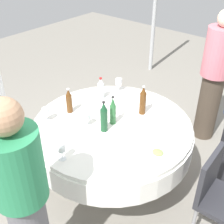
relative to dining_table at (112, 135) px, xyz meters
The scene contains 18 objects.
ground_plane 0.60m from the dining_table, ahead, with size 10.00×10.00×0.00m, color gray.
dining_table is the anchor object (origin of this frame).
bottle_brown_front 0.54m from the dining_table, 14.34° to the left, with size 0.06×0.06×0.27m.
bottle_green_mid 0.28m from the dining_table, 89.03° to the right, with size 0.06×0.06×0.29m.
bottle_clear_north 0.56m from the dining_table, 35.90° to the right, with size 0.07×0.07×0.25m.
bottle_brown_east 0.46m from the dining_table, 109.28° to the right, with size 0.06×0.06×0.31m.
bottle_dark_green_left 0.32m from the dining_table, 95.77° to the left, with size 0.07×0.07×0.31m.
wine_glass_east 0.70m from the dining_table, 56.52° to the right, with size 0.07×0.07×0.15m.
wine_glass_left 0.69m from the dining_table, 91.33° to the left, with size 0.06×0.06×0.16m.
wine_glass_outer 0.34m from the dining_table, 47.24° to the left, with size 0.06×0.06×0.13m.
wine_glass_south 0.68m from the dining_table, 35.19° to the left, with size 0.07×0.07×0.14m.
plate_inner 0.61m from the dining_table, behind, with size 0.21×0.21×0.04m.
plate_west 0.29m from the dining_table, 154.53° to the right, with size 0.22×0.22×0.02m.
knife_mid 0.54m from the dining_table, 139.51° to the left, with size 0.18×0.02×0.01m, color silver.
fork_north 0.36m from the dining_table, 28.05° to the right, with size 0.18×0.02×0.01m, color silver.
person_north 1.18m from the dining_table, 100.35° to the left, with size 0.34×0.34×1.61m.
person_east 1.46m from the dining_table, 106.11° to the right, with size 0.34×0.34×1.62m.
chair_outer 1.08m from the dining_table, behind, with size 0.42×0.42×0.87m.
Camera 1 is at (-1.46, 1.74, 2.36)m, focal length 46.73 mm.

